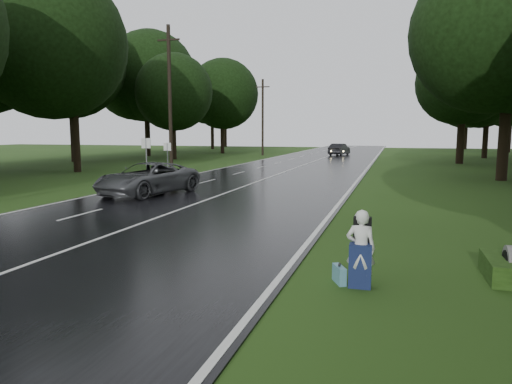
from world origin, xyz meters
TOP-DOWN VIEW (x-y plane):
  - ground at (0.00, 0.00)m, footprint 160.00×160.00m
  - road at (0.00, 20.00)m, footprint 12.00×140.00m
  - lane_center at (0.00, 20.00)m, footprint 0.12×140.00m
  - grey_car at (-3.47, 7.68)m, footprint 3.75×5.99m
  - far_car at (1.06, 48.02)m, footprint 2.41×4.78m
  - hitchhiker at (7.44, -3.11)m, footprint 0.58×0.53m
  - suitcase at (7.02, -2.99)m, footprint 0.34×0.52m
  - utility_pole_mid at (-8.50, 20.02)m, footprint 1.80×0.28m
  - utility_pole_far at (-8.50, 45.58)m, footprint 1.80×0.28m
  - road_sign_a at (-7.20, 14.07)m, footprint 0.64×0.10m
  - road_sign_b at (-7.20, 16.93)m, footprint 0.55×0.10m
  - tree_left_d at (-15.27, 17.71)m, footprint 10.27×10.27m
  - tree_left_e at (-15.75, 34.81)m, footprint 8.06×8.06m
  - tree_left_f at (-15.51, 49.40)m, footprint 8.87×8.87m
  - tree_right_d at (14.48, 20.16)m, footprint 10.27×10.27m
  - tree_right_e at (13.92, 36.18)m, footprint 8.93×8.93m
  - tree_right_f at (17.88, 47.00)m, footprint 8.55×8.55m

SIDE VIEW (x-z plane):
  - ground at x=0.00m, z-range 0.00..0.00m
  - utility_pole_mid at x=-8.50m, z-range -5.47..5.47m
  - utility_pole_far at x=-8.50m, z-range -4.83..4.83m
  - road_sign_a at x=-7.20m, z-range -1.33..1.33m
  - road_sign_b at x=-7.20m, z-range -1.15..1.15m
  - tree_left_d at x=-15.27m, z-range -8.02..8.02m
  - tree_left_e at x=-15.75m, z-range -6.30..6.30m
  - tree_left_f at x=-15.51m, z-range -6.93..6.93m
  - tree_right_d at x=14.48m, z-range -8.02..8.02m
  - tree_right_e at x=13.92m, z-range -6.97..6.97m
  - tree_right_f at x=17.88m, z-range -6.68..6.68m
  - road at x=0.00m, z-range 0.00..0.04m
  - lane_center at x=0.00m, z-range 0.04..0.05m
  - suitcase at x=7.02m, z-range 0.00..0.36m
  - hitchhiker at x=7.44m, z-range -0.06..1.51m
  - far_car at x=1.06m, z-range 0.04..1.54m
  - grey_car at x=-3.47m, z-range 0.04..1.58m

